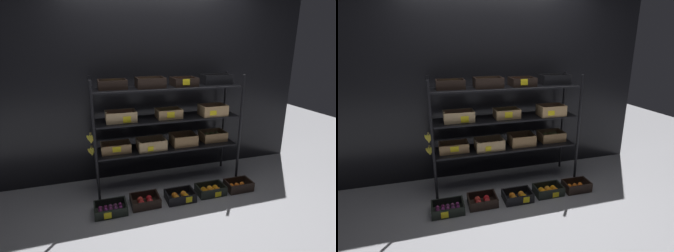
% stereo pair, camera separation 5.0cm
% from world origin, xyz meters
% --- Properties ---
extents(ground_plane, '(10.00, 10.00, 0.00)m').
position_xyz_m(ground_plane, '(0.00, 0.00, 0.00)').
color(ground_plane, gray).
extents(storefront_wall, '(4.21, 0.12, 2.39)m').
position_xyz_m(storefront_wall, '(0.00, 0.42, 1.20)').
color(storefront_wall, black).
rests_on(storefront_wall, ground_plane).
extents(display_rack, '(1.92, 0.46, 1.41)m').
position_xyz_m(display_rack, '(-0.00, -0.00, 0.89)').
color(display_rack, black).
rests_on(display_rack, ground_plane).
extents(crate_ground_plum, '(0.35, 0.25, 0.10)m').
position_xyz_m(crate_ground_plum, '(-0.80, -0.47, 0.04)').
color(crate_ground_plum, black).
rests_on(crate_ground_plum, ground_plane).
extents(crate_ground_apple_red, '(0.32, 0.25, 0.11)m').
position_xyz_m(crate_ground_apple_red, '(-0.41, -0.44, 0.04)').
color(crate_ground_apple_red, black).
rests_on(crate_ground_apple_red, ground_plane).
extents(crate_ground_orange, '(0.34, 0.24, 0.11)m').
position_xyz_m(crate_ground_orange, '(0.01, -0.47, 0.04)').
color(crate_ground_orange, black).
rests_on(crate_ground_orange, ground_plane).
extents(crate_ground_right_orange, '(0.34, 0.23, 0.11)m').
position_xyz_m(crate_ground_right_orange, '(0.41, -0.45, 0.05)').
color(crate_ground_right_orange, black).
rests_on(crate_ground_right_orange, ground_plane).
extents(crate_ground_tangerine, '(0.33, 0.22, 0.12)m').
position_xyz_m(crate_ground_tangerine, '(0.79, -0.46, 0.04)').
color(crate_ground_tangerine, black).
rests_on(crate_ground_tangerine, ground_plane).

